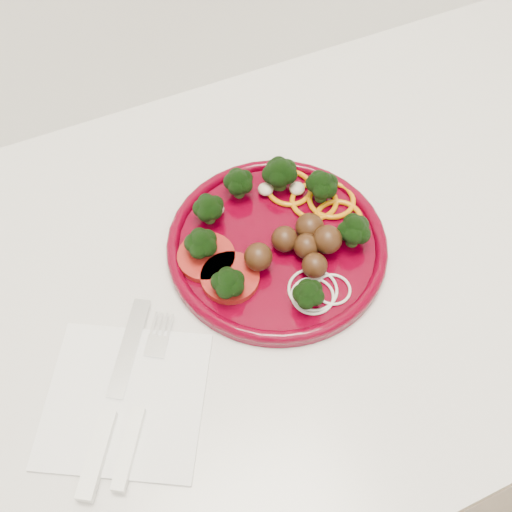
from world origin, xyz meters
name	(u,v)px	position (x,y,z in m)	size (l,w,h in m)	color
counter	(193,445)	(0.00, 1.70, 0.45)	(2.40, 0.60, 0.90)	beige
plate	(277,239)	(0.15, 1.72, 0.92)	(0.24, 0.24, 0.05)	#4D0010
napkin	(125,399)	(-0.06, 1.62, 0.90)	(0.15, 0.15, 0.00)	white
knife	(108,418)	(-0.08, 1.60, 0.91)	(0.13, 0.18, 0.01)	silver
fork	(135,426)	(-0.06, 1.59, 0.91)	(0.11, 0.16, 0.01)	white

